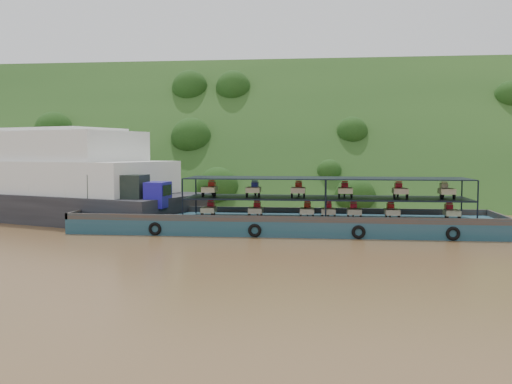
# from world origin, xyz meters

# --- Properties ---
(ground) EXTENTS (160.00, 160.00, 0.00)m
(ground) POSITION_xyz_m (0.00, 0.00, 0.00)
(ground) COLOR brown
(ground) RESTS_ON ground
(hillside) EXTENTS (140.00, 39.60, 39.60)m
(hillside) POSITION_xyz_m (0.00, 36.00, 0.00)
(hillside) COLOR #1A3914
(hillside) RESTS_ON ground
(cargo_barge) EXTENTS (35.00, 7.18, 4.69)m
(cargo_barge) POSITION_xyz_m (-0.78, 1.60, 1.17)
(cargo_barge) COLOR #16424F
(cargo_barge) RESTS_ON ground
(passenger_ferry) EXTENTS (45.40, 25.56, 8.97)m
(passenger_ferry) POSITION_xyz_m (-29.64, 11.26, 3.88)
(passenger_ferry) COLOR black
(passenger_ferry) RESTS_ON ground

